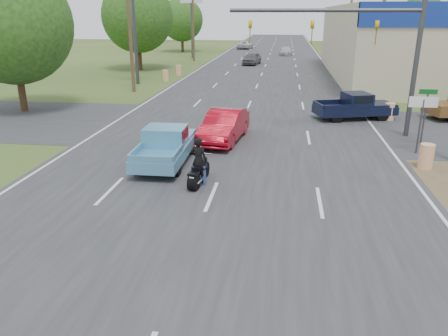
# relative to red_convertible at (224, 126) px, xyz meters

# --- Properties ---
(main_road) EXTENTS (15.00, 180.00, 0.02)m
(main_road) POSITION_rel_red_convertible_xyz_m (0.50, 25.14, -0.73)
(main_road) COLOR #2D2D30
(main_road) RESTS_ON ground
(cross_road) EXTENTS (120.00, 10.00, 0.02)m
(cross_road) POSITION_rel_red_convertible_xyz_m (0.50, 3.14, -0.73)
(cross_road) COLOR #2D2D30
(cross_road) RESTS_ON ground
(utility_pole_2) EXTENTS (2.00, 0.28, 10.00)m
(utility_pole_2) POSITION_rel_red_convertible_xyz_m (10.00, 16.14, 4.58)
(utility_pole_2) COLOR #4C3823
(utility_pole_2) RESTS_ON ground
(utility_pole_3) EXTENTS (2.00, 0.28, 10.00)m
(utility_pole_3) POSITION_rel_red_convertible_xyz_m (10.00, 34.14, 4.58)
(utility_pole_3) COLOR #4C3823
(utility_pole_3) RESTS_ON ground
(utility_pole_5) EXTENTS (2.00, 0.28, 10.00)m
(utility_pole_5) POSITION_rel_red_convertible_xyz_m (-9.00, 13.14, 4.58)
(utility_pole_5) COLOR #4C3823
(utility_pole_5) RESTS_ON ground
(utility_pole_6) EXTENTS (2.00, 0.28, 10.00)m
(utility_pole_6) POSITION_rel_red_convertible_xyz_m (-9.00, 37.14, 4.58)
(utility_pole_6) COLOR #4C3823
(utility_pole_6) RESTS_ON ground
(tree_0) EXTENTS (7.14, 7.14, 8.84)m
(tree_0) POSITION_rel_red_convertible_xyz_m (-13.50, 5.14, 4.52)
(tree_0) COLOR #422D19
(tree_0) RESTS_ON ground
(tree_1) EXTENTS (7.56, 7.56, 9.36)m
(tree_1) POSITION_rel_red_convertible_xyz_m (-13.00, 27.14, 4.83)
(tree_1) COLOR #422D19
(tree_1) RESTS_ON ground
(tree_2) EXTENTS (6.72, 6.72, 8.32)m
(tree_2) POSITION_rel_red_convertible_xyz_m (-13.70, 51.14, 4.21)
(tree_2) COLOR #422D19
(tree_2) RESTS_ON ground
(tree_5) EXTENTS (7.98, 7.98, 9.88)m
(tree_5) POSITION_rel_red_convertible_xyz_m (30.50, 80.14, 5.14)
(tree_5) COLOR #422D19
(tree_5) RESTS_ON ground
(tree_6) EXTENTS (8.82, 8.82, 10.92)m
(tree_6) POSITION_rel_red_convertible_xyz_m (-29.50, 80.14, 5.76)
(tree_6) COLOR #422D19
(tree_6) RESTS_ON ground
(barrel_0) EXTENTS (0.56, 0.56, 1.00)m
(barrel_0) POSITION_rel_red_convertible_xyz_m (8.50, -2.86, -0.24)
(barrel_0) COLOR orange
(barrel_0) RESTS_ON ground
(barrel_1) EXTENTS (0.56, 0.56, 1.00)m
(barrel_1) POSITION_rel_red_convertible_xyz_m (8.90, 5.64, -0.24)
(barrel_1) COLOR orange
(barrel_1) RESTS_ON ground
(barrel_2) EXTENTS (0.56, 0.56, 1.00)m
(barrel_2) POSITION_rel_red_convertible_xyz_m (-8.00, 19.14, -0.24)
(barrel_2) COLOR orange
(barrel_2) RESTS_ON ground
(barrel_3) EXTENTS (0.56, 0.56, 1.00)m
(barrel_3) POSITION_rel_red_convertible_xyz_m (-7.70, 23.14, -0.24)
(barrel_3) COLOR orange
(barrel_3) RESTS_ON ground
(pole_sign_left_far) EXTENTS (3.00, 0.35, 9.20)m
(pole_sign_left_far) POSITION_rel_red_convertible_xyz_m (-10.00, 41.14, 6.43)
(pole_sign_left_far) COLOR #3F3F44
(pole_sign_left_far) RESTS_ON ground
(lane_sign) EXTENTS (1.20, 0.08, 2.52)m
(lane_sign) POSITION_rel_red_convertible_xyz_m (8.70, -0.86, 1.16)
(lane_sign) COLOR #3F3F44
(lane_sign) RESTS_ON ground
(street_name_sign) EXTENTS (0.80, 0.08, 2.61)m
(street_name_sign) POSITION_rel_red_convertible_xyz_m (9.30, 0.64, 0.87)
(street_name_sign) COLOR #3F3F44
(street_name_sign) RESTS_ON ground
(signal_mast) EXTENTS (9.12, 0.40, 7.00)m
(signal_mast) POSITION_rel_red_convertible_xyz_m (6.32, 2.14, 4.06)
(signal_mast) COLOR #3F3F44
(signal_mast) RESTS_ON ground
(red_convertible) EXTENTS (2.15, 4.66, 1.48)m
(red_convertible) POSITION_rel_red_convertible_xyz_m (0.00, 0.00, 0.00)
(red_convertible) COLOR #9F0716
(red_convertible) RESTS_ON ground
(motorcycle) EXTENTS (0.66, 1.97, 1.00)m
(motorcycle) POSITION_rel_red_convertible_xyz_m (-0.13, -5.87, -0.30)
(motorcycle) COLOR black
(motorcycle) RESTS_ON ground
(rider) EXTENTS (0.66, 0.48, 1.68)m
(rider) POSITION_rel_red_convertible_xyz_m (-0.13, -5.83, 0.10)
(rider) COLOR black
(rider) RESTS_ON ground
(blue_pickup) EXTENTS (1.84, 4.65, 1.53)m
(blue_pickup) POSITION_rel_red_convertible_xyz_m (-1.92, -3.56, 0.03)
(blue_pickup) COLOR black
(blue_pickup) RESTS_ON ground
(navy_pickup) EXTENTS (4.92, 3.03, 1.53)m
(navy_pickup) POSITION_rel_red_convertible_xyz_m (7.04, 5.71, 0.03)
(navy_pickup) COLOR black
(navy_pickup) RESTS_ON ground
(distant_car_grey) EXTENTS (2.33, 4.48, 1.46)m
(distant_car_grey) POSITION_rel_red_convertible_xyz_m (-1.19, 33.93, -0.01)
(distant_car_grey) COLOR #525357
(distant_car_grey) RESTS_ON ground
(distant_car_silver) EXTENTS (1.81, 4.25, 1.22)m
(distant_car_silver) POSITION_rel_red_convertible_xyz_m (2.85, 47.52, -0.13)
(distant_car_silver) COLOR #B9BABF
(distant_car_silver) RESTS_ON ground
(distant_car_white) EXTENTS (2.71, 5.01, 1.34)m
(distant_car_white) POSITION_rel_red_convertible_xyz_m (-4.22, 58.94, -0.07)
(distant_car_white) COLOR silver
(distant_car_white) RESTS_ON ground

